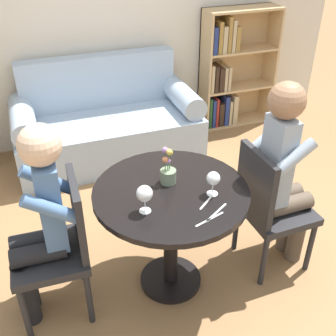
% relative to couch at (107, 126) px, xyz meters
% --- Properties ---
extents(ground_plane, '(16.00, 16.00, 0.00)m').
position_rel_couch_xyz_m(ground_plane, '(0.00, -1.76, -0.31)').
color(ground_plane, olive).
extents(back_wall, '(5.20, 0.05, 2.70)m').
position_rel_couch_xyz_m(back_wall, '(0.00, 0.43, 1.04)').
color(back_wall, silver).
rests_on(back_wall, ground_plane).
extents(round_table, '(0.91, 0.91, 0.74)m').
position_rel_couch_xyz_m(round_table, '(0.00, -1.76, 0.27)').
color(round_table, black).
rests_on(round_table, ground_plane).
extents(couch, '(1.71, 0.80, 0.92)m').
position_rel_couch_xyz_m(couch, '(0.00, 0.00, 0.00)').
color(couch, '#9EB2C6').
rests_on(couch, ground_plane).
extents(bookshelf_right, '(0.80, 0.28, 1.24)m').
position_rel_couch_xyz_m(bookshelf_right, '(1.40, 0.26, 0.28)').
color(bookshelf_right, tan).
rests_on(bookshelf_right, ground_plane).
extents(chair_left, '(0.44, 0.44, 0.90)m').
position_rel_couch_xyz_m(chair_left, '(-0.65, -1.71, 0.18)').
color(chair_left, '#232326').
rests_on(chair_left, ground_plane).
extents(chair_right, '(0.43, 0.43, 0.90)m').
position_rel_couch_xyz_m(chair_right, '(0.65, -1.80, 0.18)').
color(chair_right, '#232326').
rests_on(chair_right, ground_plane).
extents(person_left, '(0.43, 0.35, 1.25)m').
position_rel_couch_xyz_m(person_left, '(-0.74, -1.71, 0.37)').
color(person_left, black).
rests_on(person_left, ground_plane).
extents(person_right, '(0.42, 0.35, 1.32)m').
position_rel_couch_xyz_m(person_right, '(0.73, -1.80, 0.40)').
color(person_right, brown).
rests_on(person_right, ground_plane).
extents(wine_glass_left, '(0.09, 0.09, 0.16)m').
position_rel_couch_xyz_m(wine_glass_left, '(-0.20, -1.89, 0.54)').
color(wine_glass_left, white).
rests_on(wine_glass_left, round_table).
extents(wine_glass_right, '(0.08, 0.08, 0.14)m').
position_rel_couch_xyz_m(wine_glass_right, '(0.21, -1.87, 0.53)').
color(wine_glass_right, white).
rests_on(wine_glass_right, round_table).
extents(flower_vase, '(0.09, 0.09, 0.23)m').
position_rel_couch_xyz_m(flower_vase, '(0.01, -1.68, 0.51)').
color(flower_vase, gray).
rests_on(flower_vase, round_table).
extents(knife_left_setting, '(0.17, 0.11, 0.00)m').
position_rel_couch_xyz_m(knife_left_setting, '(0.16, -2.03, 0.43)').
color(knife_left_setting, silver).
rests_on(knife_left_setting, round_table).
extents(fork_left_setting, '(0.15, 0.13, 0.00)m').
position_rel_couch_xyz_m(fork_left_setting, '(0.16, -1.92, 0.43)').
color(fork_left_setting, silver).
rests_on(fork_left_setting, round_table).
extents(knife_right_setting, '(0.18, 0.07, 0.00)m').
position_rel_couch_xyz_m(knife_right_setting, '(0.10, -2.07, 0.43)').
color(knife_right_setting, silver).
rests_on(knife_right_setting, round_table).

